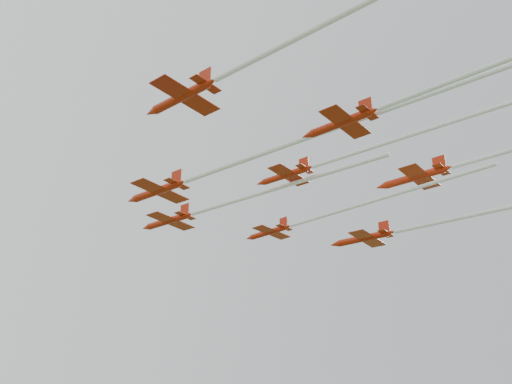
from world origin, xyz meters
TOP-DOWN VIEW (x-y plane):
  - jet_lead at (1.31, 11.49)m, footprint 16.62×46.28m
  - jet_row2_left at (-5.62, -9.07)m, footprint 21.59×65.61m
  - jet_row2_right at (15.87, 2.05)m, footprint 12.24×44.79m
  - jet_row3_left at (-16.04, -23.49)m, footprint 14.86×47.92m
  - jet_row3_mid at (8.87, -22.04)m, footprint 20.14×62.45m
  - jet_row3_right at (31.63, -7.41)m, footprint 18.82×50.08m
  - jet_row4_left at (-0.06, -34.80)m, footprint 15.24×49.58m
  - jet_row4_right at (24.88, -25.49)m, footprint 17.28×52.37m

SIDE VIEW (x-z plane):
  - jet_row4_left at x=-0.06m, z-range 56.79..59.17m
  - jet_row3_right at x=31.63m, z-range 56.56..59.52m
  - jet_row2_left at x=-5.62m, z-range 57.07..59.90m
  - jet_row2_right at x=15.87m, z-range 57.42..59.82m
  - jet_lead at x=1.31m, z-range 58.51..61.32m
  - jet_row3_mid at x=8.87m, z-range 59.28..61.63m
  - jet_row3_left at x=-16.04m, z-range 59.20..61.85m
  - jet_row4_right at x=24.88m, z-range 60.23..63.12m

